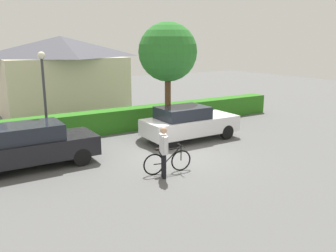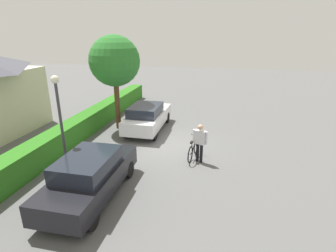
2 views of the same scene
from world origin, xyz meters
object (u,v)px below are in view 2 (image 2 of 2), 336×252
Objects in this scene: parked_car_far at (147,117)px; bicycle at (193,149)px; person_rider at (200,140)px; tree_kerbside at (115,61)px; parked_car_near at (90,176)px; street_lamp at (60,114)px.

parked_car_far is 2.50× the size of bicycle.
tree_kerbside is (3.29, 5.03, 2.79)m from person_rider.
street_lamp is (0.90, 1.44, 1.76)m from parked_car_near.
parked_car_near is 0.84× the size of tree_kerbside.
parked_car_near is 7.50m from tree_kerbside.
parked_car_far is 4.20m from bicycle.
parked_car_near is at bearing -121.94° from street_lamp.
street_lamp is (-2.79, 4.41, 2.16)m from bicycle.
person_rider is 0.43× the size of street_lamp.
person_rider reaches higher than parked_car_near.
bicycle is (3.69, -2.97, -0.40)m from parked_car_near.
parked_car_far is 2.55× the size of person_rider.
street_lamp is at bearing 122.33° from bicycle.
tree_kerbside is (2.96, 4.73, 3.39)m from bicycle.
parked_car_near is at bearing -180.00° from parked_car_far.
parked_car_near is 4.70m from person_rider.
person_rider is at bearing -123.19° from tree_kerbside.
person_rider is (-0.33, -0.30, 0.59)m from bicycle.
tree_kerbside is at bearing 89.42° from parked_car_far.
tree_kerbside is (0.02, 1.76, 2.99)m from parked_car_far.
parked_car_near is 4.76m from bicycle.
parked_car_near is 1.11× the size of street_lamp.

